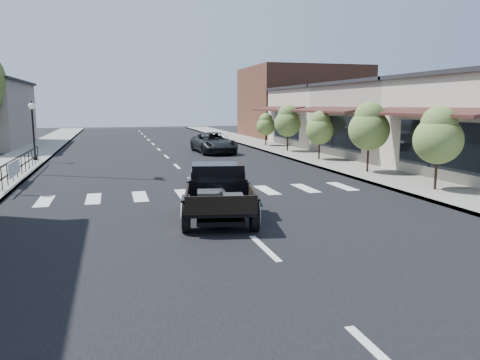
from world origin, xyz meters
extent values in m
plane|color=black|center=(0.00, 0.00, 0.00)|extent=(120.00, 120.00, 0.00)
cube|color=black|center=(0.00, 15.00, 0.01)|extent=(14.00, 80.00, 0.02)
cube|color=gray|center=(-8.50, 15.00, 0.07)|extent=(3.00, 80.00, 0.15)
cube|color=gray|center=(8.50, 15.00, 0.07)|extent=(3.00, 80.00, 0.15)
cube|color=#AA9F8F|center=(15.00, 13.00, 2.25)|extent=(10.00, 9.00, 4.50)
cube|color=beige|center=(15.00, 22.00, 2.25)|extent=(10.00, 9.00, 4.50)
cube|color=brown|center=(15.50, 32.00, 3.50)|extent=(11.00, 10.00, 7.00)
imported|color=black|center=(3.39, 18.45, 0.70)|extent=(2.58, 5.15, 1.40)
camera|label=1|loc=(-3.26, -12.83, 3.27)|focal=35.00mm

